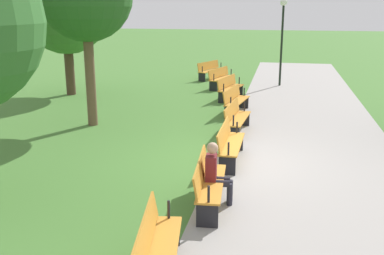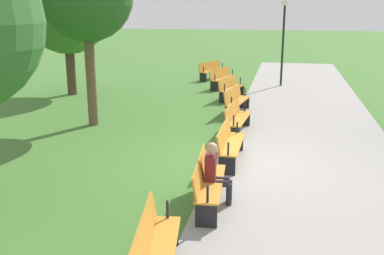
% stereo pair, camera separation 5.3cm
% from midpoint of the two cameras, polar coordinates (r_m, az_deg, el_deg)
% --- Properties ---
extents(ground_plane, '(120.00, 120.00, 0.00)m').
position_cam_midpoint_polar(ground_plane, '(10.92, 5.20, -4.33)').
color(ground_plane, '#477A33').
extents(path_paving, '(39.59, 4.53, 0.01)m').
position_cam_midpoint_polar(path_paving, '(10.89, 15.12, -4.86)').
color(path_paving, '#A39E99').
rests_on(path_paving, ground).
extents(bench_0, '(1.96, 1.18, 0.89)m').
position_cam_midpoint_polar(bench_0, '(22.98, 2.58, 7.35)').
color(bench_0, orange).
rests_on(bench_0, ground).
extents(bench_1, '(1.98, 1.05, 0.89)m').
position_cam_midpoint_polar(bench_1, '(20.55, 3.92, 6.38)').
color(bench_1, orange).
rests_on(bench_1, ground).
extents(bench_2, '(1.98, 0.91, 0.89)m').
position_cam_midpoint_polar(bench_2, '(18.10, 5.01, 5.14)').
color(bench_2, orange).
rests_on(bench_2, ground).
extents(bench_3, '(1.97, 0.77, 0.89)m').
position_cam_midpoint_polar(bench_3, '(15.64, 5.70, 3.51)').
color(bench_3, orange).
rests_on(bench_3, ground).
extents(bench_4, '(1.96, 0.62, 0.89)m').
position_cam_midpoint_polar(bench_4, '(13.19, 5.80, 1.28)').
color(bench_4, orange).
rests_on(bench_4, ground).
extents(bench_5, '(1.92, 0.47, 0.89)m').
position_cam_midpoint_polar(bench_5, '(10.77, 4.89, -1.91)').
color(bench_5, orange).
rests_on(bench_5, ground).
extents(bench_6, '(1.96, 0.62, 0.89)m').
position_cam_midpoint_polar(bench_6, '(8.44, 2.12, -6.82)').
color(bench_6, orange).
rests_on(bench_6, ground).
extents(bench_7, '(1.97, 0.77, 0.89)m').
position_cam_midpoint_polar(bench_7, '(6.31, -4.58, -14.99)').
color(bench_7, orange).
rests_on(bench_7, ground).
extents(person_seated, '(0.35, 0.54, 1.20)m').
position_cam_midpoint_polar(person_seated, '(8.48, 3.18, -5.59)').
color(person_seated, maroon).
rests_on(person_seated, ground).
extents(tree_3, '(3.45, 3.45, 5.15)m').
position_cam_midpoint_polar(tree_3, '(19.39, -15.58, 14.03)').
color(tree_3, '#4C3828').
rests_on(tree_3, ground).
extents(lamp_post, '(0.32, 0.32, 3.95)m').
position_cam_midpoint_polar(lamp_post, '(21.29, 11.68, 12.57)').
color(lamp_post, black).
rests_on(lamp_post, ground).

